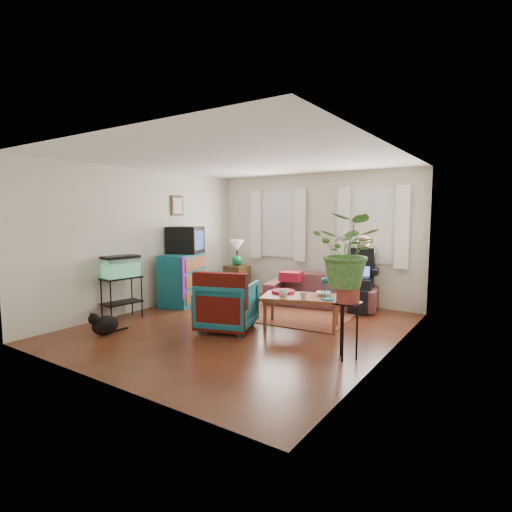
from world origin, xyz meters
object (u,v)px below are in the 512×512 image
Objects in this scene: aquarium_stand at (122,298)px; coffee_table at (301,312)px; plant_stand at (347,331)px; side_table at (237,280)px; dresser at (183,279)px; armchair at (227,303)px; sofa at (321,285)px.

aquarium_stand is 3.05m from coffee_table.
aquarium_stand is 3.90m from plant_stand.
side_table is at bearing 128.68° from coffee_table.
dresser is at bearing 157.29° from coffee_table.
coffee_table is 1.46m from plant_stand.
side_table is at bearing -74.14° from armchair.
side_table is (-2.06, 0.04, -0.09)m from sofa.
sofa is at bearing 121.03° from plant_stand.
aquarium_stand is 1.01× the size of plant_stand.
plant_stand is (3.88, 0.32, -0.00)m from aquarium_stand.
coffee_table is (2.42, -1.55, -0.07)m from side_table.
dresser is 1.35× the size of armchair.
plant_stand is (2.02, -0.21, -0.06)m from armchair.
plant_stand is at bearing -35.82° from dresser.
armchair reaches higher than coffee_table.
plant_stand is at bearing -35.16° from side_table.
dresser reaches higher than aquarium_stand.
dresser is at bearing 163.72° from plant_stand.
sofa is at bearing 9.20° from dresser.
dresser is 2.07m from armchair.
sofa is 3.67m from aquarium_stand.
armchair is at bearing 24.24° from aquarium_stand.
plant_stand is at bearing 13.10° from aquarium_stand.
plant_stand reaches higher than coffee_table.
sofa is 2.56× the size of armchair.
sofa reaches higher than side_table.
coffee_table is at bearing 32.74° from aquarium_stand.
armchair is (1.51, -2.28, 0.09)m from side_table.
aquarium_stand reaches higher than coffee_table.
aquarium_stand is at bearing -97.10° from side_table.
aquarium_stand is (-2.41, -2.77, -0.06)m from sofa.
plant_stand is (3.53, -2.49, 0.04)m from side_table.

